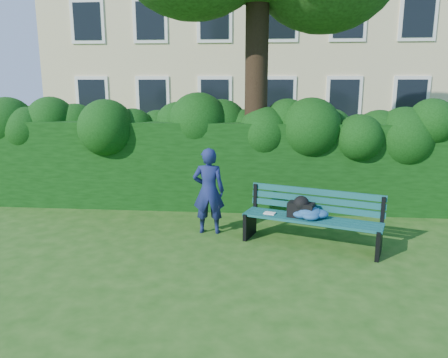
{
  "coord_description": "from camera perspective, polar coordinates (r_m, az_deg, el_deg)",
  "views": [
    {
      "loc": [
        0.67,
        -6.74,
        2.6
      ],
      "look_at": [
        0.0,
        0.6,
        0.95
      ],
      "focal_mm": 35.0,
      "sensor_mm": 36.0,
      "label": 1
    }
  ],
  "objects": [
    {
      "name": "hedge",
      "position": [
        9.13,
        0.91,
        1.88
      ],
      "size": [
        10.0,
        1.0,
        1.8
      ],
      "color": "black",
      "rests_on": "ground"
    },
    {
      "name": "apartment_building",
      "position": [
        21.02,
        3.55,
        21.9
      ],
      "size": [
        16.0,
        8.08,
        12.0
      ],
      "color": "beige",
      "rests_on": "ground"
    },
    {
      "name": "park_bench",
      "position": [
        7.16,
        11.14,
        -4.67
      ],
      "size": [
        2.24,
        1.24,
        0.89
      ],
      "rotation": [
        0.0,
        0.0,
        -0.34
      ],
      "color": "#0D4340",
      "rests_on": "ground"
    },
    {
      "name": "man_reading",
      "position": [
        7.55,
        -2.02,
        -1.56
      ],
      "size": [
        0.56,
        0.38,
        1.5
      ],
      "primitive_type": "imported",
      "rotation": [
        0.0,
        0.0,
        3.17
      ],
      "color": "navy",
      "rests_on": "ground"
    },
    {
      "name": "ground",
      "position": [
        7.26,
        -0.43,
        -8.38
      ],
      "size": [
        80.0,
        80.0,
        0.0
      ],
      "primitive_type": "plane",
      "color": "#1F4E13",
      "rests_on": "ground"
    }
  ]
}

